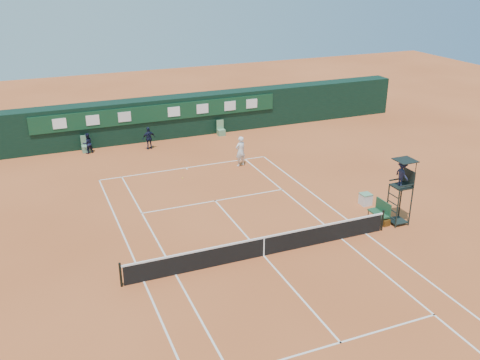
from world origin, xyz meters
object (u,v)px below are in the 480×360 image
at_px(cooler, 366,199).
at_px(player, 240,151).
at_px(umpire_chair, 402,178).
at_px(tennis_net, 264,246).
at_px(player_bench, 381,210).

height_order(cooler, player, player).
bearing_deg(umpire_chair, cooler, 93.98).
bearing_deg(player, cooler, 101.76).
relative_size(tennis_net, cooler, 20.00).
height_order(player_bench, cooler, player_bench).
height_order(tennis_net, player, player).
bearing_deg(player, tennis_net, 57.98).
xyz_separation_m(player_bench, player, (-3.57, 10.02, 0.39)).
bearing_deg(cooler, player, 116.59).
xyz_separation_m(tennis_net, player, (3.37, 10.91, 0.48)).
height_order(umpire_chair, player_bench, umpire_chair).
height_order(player_bench, player, player).
bearing_deg(tennis_net, player, 72.81).
relative_size(player_bench, cooler, 1.86).
height_order(umpire_chair, player, umpire_chair).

